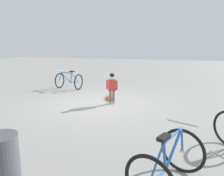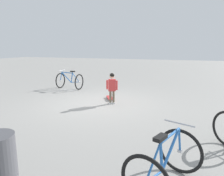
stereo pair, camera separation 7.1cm
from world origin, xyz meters
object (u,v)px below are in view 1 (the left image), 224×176
Objects in this scene: child_person at (112,85)px; skateboard at (110,98)px; trash_bin at (1,167)px; bicycle_mid at (168,163)px; bicycle_far at (69,81)px.

skateboard is (-0.28, 0.55, -0.60)m from child_person.
bicycle_mid is at bearing 23.60° from trash_bin.
bicycle_far reaches higher than skateboard.
child_person reaches higher than trash_bin.
child_person is 0.95× the size of bicycle_far.
child_person is at bearing 118.66° from bicycle_mid.
trash_bin reaches higher than skateboard.
child_person is 0.86m from skateboard.
child_person is at bearing -63.31° from skateboard.
bicycle_mid is at bearing -61.58° from skateboard.
bicycle_far is 7.19m from trash_bin.
skateboard is 0.76× the size of trash_bin.
child_person is 1.64× the size of skateboard.
bicycle_far is (-4.85, 5.73, -0.00)m from bicycle_mid.
bicycle_far is at bearing 152.69° from skateboard.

